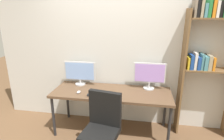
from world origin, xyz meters
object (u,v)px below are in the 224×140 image
monitor_left (80,72)px  monitor_right (149,75)px  bookshelf (209,50)px  keyboard_main (109,97)px  mouse_left_side (79,92)px  office_chair (102,136)px  mouse_right_side (89,95)px  desk (111,94)px

monitor_left → monitor_right: size_ratio=1.07×
bookshelf → keyboard_main: (-1.46, -0.46, -0.68)m
mouse_left_side → monitor_left: bearing=104.4°
monitor_right → mouse_left_side: bearing=-162.0°
monitor_left → office_chair: bearing=-57.3°
keyboard_main → mouse_right_side: mouse_right_side is taller
desk → monitor_right: monitor_right is taller
mouse_left_side → desk: bearing=16.2°
office_chair → keyboard_main: (0.01, 0.47, 0.35)m
desk → office_chair: bearing=-90.9°
bookshelf → mouse_right_side: bearing=-166.0°
mouse_right_side → bookshelf: bearing=14.0°
mouse_right_side → desk: bearing=33.6°
mouse_right_side → monitor_left: bearing=123.2°
office_chair → monitor_left: bearing=122.7°
bookshelf → office_chair: 2.02m
office_chair → mouse_left_side: office_chair is taller
bookshelf → monitor_left: bookshelf is taller
bookshelf → mouse_left_side: (-1.97, -0.38, -0.67)m
monitor_left → mouse_left_side: size_ratio=5.76×
desk → mouse_left_side: size_ratio=19.97×
keyboard_main → monitor_left: bearing=143.6°
desk → office_chair: 0.76m
bookshelf → monitor_left: (-2.06, -0.02, -0.46)m
keyboard_main → monitor_right: bearing=36.4°
keyboard_main → mouse_left_side: bearing=170.8°
monitor_right → mouse_right_side: size_ratio=5.38×
mouse_left_side → mouse_right_side: (0.19, -0.07, 0.00)m
monitor_right → mouse_left_side: 1.19m
office_chair → keyboard_main: office_chair is taller
mouse_left_side → keyboard_main: bearing=-9.2°
desk → keyboard_main: bearing=-90.0°
keyboard_main → bookshelf: bearing=17.5°
desk → monitor_right: size_ratio=3.71×
mouse_left_side → mouse_right_side: bearing=-19.5°
monitor_right → mouse_right_side: bearing=-155.2°
monitor_left → keyboard_main: size_ratio=1.72×
office_chair → keyboard_main: 0.59m
keyboard_main → desk: bearing=90.0°
bookshelf → mouse_right_side: bookshelf is taller
office_chair → desk: bearing=89.1°
desk → keyboard_main: keyboard_main is taller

